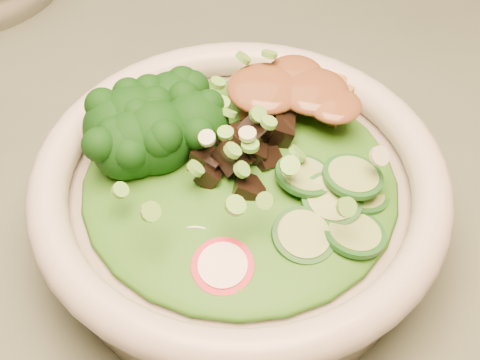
# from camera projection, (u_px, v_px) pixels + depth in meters

# --- Properties ---
(dining_table) EXTENTS (1.20, 0.80, 0.75)m
(dining_table) POSITION_uv_depth(u_px,v_px,m) (87.00, 190.00, 0.68)
(dining_table) COLOR black
(dining_table) RESTS_ON ground
(salad_bowl) EXTENTS (0.29, 0.29, 0.08)m
(salad_bowl) POSITION_uv_depth(u_px,v_px,m) (240.00, 199.00, 0.47)
(salad_bowl) COLOR beige
(salad_bowl) RESTS_ON dining_table
(lettuce_bed) EXTENTS (0.22, 0.22, 0.03)m
(lettuce_bed) POSITION_uv_depth(u_px,v_px,m) (240.00, 179.00, 0.46)
(lettuce_bed) COLOR #1F5812
(lettuce_bed) RESTS_ON salad_bowl
(broccoli_florets) EXTENTS (0.09, 0.08, 0.05)m
(broccoli_florets) POSITION_uv_depth(u_px,v_px,m) (153.00, 132.00, 0.46)
(broccoli_florets) COLOR black
(broccoli_florets) RESTS_ON salad_bowl
(radish_slices) EXTENTS (0.12, 0.05, 0.02)m
(radish_slices) POSITION_uv_depth(u_px,v_px,m) (192.00, 252.00, 0.41)
(radish_slices) COLOR #AB0D21
(radish_slices) RESTS_ON salad_bowl
(cucumber_slices) EXTENTS (0.08, 0.08, 0.04)m
(cucumber_slices) POSITION_uv_depth(u_px,v_px,m) (336.00, 204.00, 0.42)
(cucumber_slices) COLOR #84A35A
(cucumber_slices) RESTS_ON salad_bowl
(mushroom_heap) EXTENTS (0.08, 0.08, 0.04)m
(mushroom_heap) POSITION_uv_depth(u_px,v_px,m) (249.00, 151.00, 0.45)
(mushroom_heap) COLOR black
(mushroom_heap) RESTS_ON salad_bowl
(tofu_cubes) EXTENTS (0.10, 0.07, 0.04)m
(tofu_cubes) POSITION_uv_depth(u_px,v_px,m) (284.00, 106.00, 0.48)
(tofu_cubes) COLOR #A47236
(tofu_cubes) RESTS_ON salad_bowl
(peanut_sauce) EXTENTS (0.07, 0.06, 0.02)m
(peanut_sauce) POSITION_uv_depth(u_px,v_px,m) (285.00, 92.00, 0.47)
(peanut_sauce) COLOR brown
(peanut_sauce) RESTS_ON tofu_cubes
(scallion_garnish) EXTENTS (0.20, 0.20, 0.03)m
(scallion_garnish) POSITION_uv_depth(u_px,v_px,m) (240.00, 153.00, 0.44)
(scallion_garnish) COLOR #63B33F
(scallion_garnish) RESTS_ON salad_bowl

